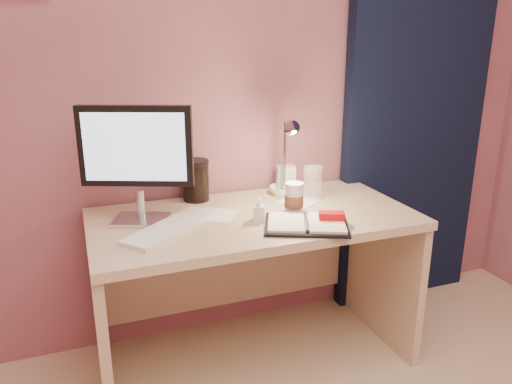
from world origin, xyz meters
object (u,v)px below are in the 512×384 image
object	(u,v)px
lotion_bottle	(259,210)
desk_lamp	(297,151)
planner	(308,223)
bowl	(283,190)
clear_cup	(313,183)
dark_jar	(196,182)
desk	(248,255)
keyboard	(171,227)
coffee_cup	(294,199)
monitor	(137,154)
product_box	(286,179)

from	to	relation	value
lotion_bottle	desk_lamp	size ratio (longest dim) A/B	0.26
planner	bowl	distance (m)	0.44
clear_cup	desk_lamp	distance (m)	0.20
planner	dark_jar	bearing A→B (deg)	148.45
planner	lotion_bottle	world-z (taller)	lotion_bottle
desk	keyboard	world-z (taller)	keyboard
planner	coffee_cup	xyz separation A→B (m)	(0.02, 0.18, 0.05)
bowl	planner	bearing A→B (deg)	-99.37
keyboard	coffee_cup	size ratio (longest dim) A/B	3.42
keyboard	monitor	bearing A→B (deg)	86.62
monitor	keyboard	xyz separation A→B (m)	(0.10, -0.13, -0.28)
keyboard	lotion_bottle	size ratio (longest dim) A/B	4.51
clear_cup	dark_jar	distance (m)	0.55
clear_cup	desk_lamp	size ratio (longest dim) A/B	0.40
clear_cup	bowl	bearing A→B (deg)	134.30
keyboard	clear_cup	bearing A→B (deg)	-27.85
clear_cup	dark_jar	bearing A→B (deg)	161.79
dark_jar	monitor	bearing A→B (deg)	-144.50
planner	desk_lamp	bearing A→B (deg)	98.75
coffee_cup	desk_lamp	distance (m)	0.22
monitor	clear_cup	world-z (taller)	monitor
monitor	desk	bearing A→B (deg)	20.34
desk	desk_lamp	world-z (taller)	desk_lamp
planner	bowl	world-z (taller)	planner
monitor	lotion_bottle	size ratio (longest dim) A/B	4.77
planner	dark_jar	size ratio (longest dim) A/B	2.35
coffee_cup	monitor	bearing A→B (deg)	170.10
bowl	lotion_bottle	xyz separation A→B (m)	(-0.24, -0.31, 0.03)
desk	product_box	world-z (taller)	product_box
desk	clear_cup	bearing A→B (deg)	6.99
lotion_bottle	product_box	xyz separation A→B (m)	(0.27, 0.34, 0.02)
coffee_cup	product_box	distance (m)	0.30
desk	lotion_bottle	xyz separation A→B (m)	(-0.01, -0.16, 0.28)
dark_jar	planner	bearing A→B (deg)	-54.93
desk	product_box	size ratio (longest dim) A/B	10.49
clear_cup	dark_jar	world-z (taller)	dark_jar
desk	desk_lamp	size ratio (longest dim) A/B	3.53
monitor	clear_cup	bearing A→B (deg)	23.84
planner	product_box	size ratio (longest dim) A/B	3.06
planner	bowl	bearing A→B (deg)	104.01
lotion_bottle	monitor	bearing A→B (deg)	160.20
planner	bowl	xyz separation A→B (m)	(0.07, 0.43, 0.01)
desk	monitor	bearing A→B (deg)	178.69
monitor	coffee_cup	distance (m)	0.70
bowl	product_box	bearing A→B (deg)	48.84
coffee_cup	dark_jar	world-z (taller)	dark_jar
planner	coffee_cup	world-z (taller)	coffee_cup
lotion_bottle	desk	bearing A→B (deg)	87.24
dark_jar	desk_lamp	bearing A→B (deg)	-26.29
bowl	dark_jar	bearing A→B (deg)	171.39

